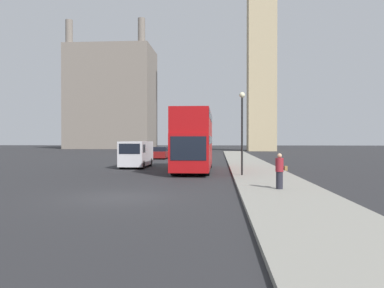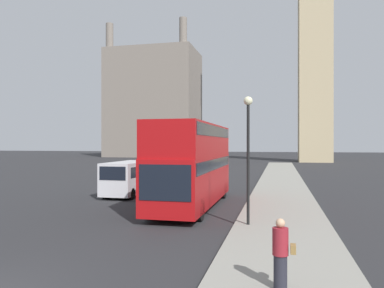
{
  "view_description": "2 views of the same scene",
  "coord_description": "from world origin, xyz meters",
  "views": [
    {
      "loc": [
        4.13,
        -15.05,
        2.35
      ],
      "look_at": [
        2.19,
        11.71,
        2.06
      ],
      "focal_mm": 35.0,
      "sensor_mm": 36.0,
      "label": 1
    },
    {
      "loc": [
        6.82,
        -6.7,
        3.44
      ],
      "look_at": [
        0.08,
        22.03,
        3.41
      ],
      "focal_mm": 35.0,
      "sensor_mm": 36.0,
      "label": 2
    }
  ],
  "objects": [
    {
      "name": "street_lamp",
      "position": [
        5.57,
        8.63,
        3.62
      ],
      "size": [
        0.36,
        0.36,
        5.21
      ],
      "color": "black",
      "rests_on": "sidewalk_strip"
    },
    {
      "name": "pedestrian",
      "position": [
        6.85,
        1.96,
        0.95
      ],
      "size": [
        0.52,
        0.36,
        1.6
      ],
      "color": "#23232D",
      "rests_on": "sidewalk_strip"
    },
    {
      "name": "parked_sedan",
      "position": [
        -3.26,
        31.51,
        0.68
      ],
      "size": [
        1.89,
        4.48,
        1.5
      ],
      "color": "maroon",
      "rests_on": "ground_plane"
    },
    {
      "name": "ground_plane",
      "position": [
        0.0,
        0.0,
        0.0
      ],
      "size": [
        300.0,
        300.0,
        0.0
      ],
      "primitive_type": "plane",
      "color": "#28282B"
    },
    {
      "name": "red_double_decker_bus",
      "position": [
        2.23,
        13.08,
        2.49
      ],
      "size": [
        2.58,
        10.23,
        4.47
      ],
      "color": "#A80F11",
      "rests_on": "ground_plane"
    },
    {
      "name": "white_van",
      "position": [
        -2.92,
        16.41,
        1.2
      ],
      "size": [
        2.01,
        5.07,
        2.23
      ],
      "color": "silver",
      "rests_on": "ground_plane"
    },
    {
      "name": "building_block_distant",
      "position": [
        -25.63,
        87.6,
        14.0
      ],
      "size": [
        22.72,
        15.65,
        33.97
      ],
      "color": "slate",
      "rests_on": "ground_plane"
    },
    {
      "name": "sidewalk_strip",
      "position": [
        6.94,
        0.0,
        0.07
      ],
      "size": [
        3.87,
        120.0,
        0.15
      ],
      "color": "gray",
      "rests_on": "ground_plane"
    }
  ]
}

